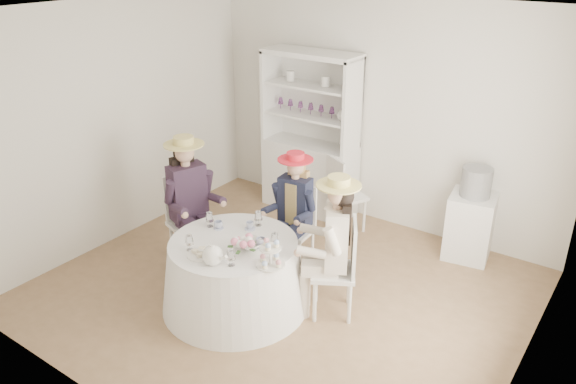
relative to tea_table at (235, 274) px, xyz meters
The scene contains 23 objects.
ground 0.61m from the tea_table, 63.24° to the left, with size 4.50×4.50×0.00m, color brown.
ceiling 2.41m from the tea_table, 63.24° to the left, with size 4.50×4.50×0.00m, color white.
wall_back 2.66m from the tea_table, 84.67° to the left, with size 4.50×4.50×0.00m, color silver.
wall_front 1.86m from the tea_table, 81.57° to the right, with size 4.50×4.50×0.00m, color silver.
wall_left 2.30m from the tea_table, 167.33° to the left, with size 4.50×4.50×0.00m, color silver.
wall_right 2.71m from the tea_table, 10.38° to the left, with size 4.50×4.50×0.00m, color silver.
tea_table is the anchor object (origin of this frame).
hutch 2.33m from the tea_table, 104.92° to the left, with size 1.30×0.69×2.04m.
side_table 2.66m from the tea_table, 55.35° to the left, with size 0.47×0.47×0.74m, color silver.
hatbox 2.72m from the tea_table, 55.35° to the left, with size 0.32×0.32×0.32m, color black.
guest_left 1.04m from the tea_table, 159.43° to the left, with size 0.59×0.55×1.45m.
guest_mid 1.01m from the tea_table, 87.09° to the left, with size 0.47×0.49×1.29m.
guest_right 1.03m from the tea_table, 27.70° to the left, with size 0.60×0.55×1.39m.
spare_chair 1.91m from the tea_table, 88.05° to the left, with size 0.53×0.53×0.95m.
teacup_a 0.49m from the tea_table, 156.47° to the left, with size 0.08×0.08×0.07m, color white.
teacup_b 0.48m from the tea_table, 96.30° to the left, with size 0.07×0.07×0.07m, color white.
teacup_c 0.47m from the tea_table, 19.02° to the left, with size 0.09×0.09×0.07m, color white.
flower_bowl 0.42m from the tea_table, ahead, with size 0.23×0.23×0.06m, color white.
flower_arrangement 0.48m from the tea_table, 22.86° to the right, with size 0.19×0.19×0.07m.
table_teapot 0.58m from the tea_table, 75.00° to the right, with size 0.26×0.18×0.19m.
sandwich_plate 0.50m from the tea_table, 103.34° to the right, with size 0.25×0.25×0.06m.
cupcake_stand 0.69m from the tea_table, 13.19° to the right, with size 0.25×0.25×0.23m.
stemware_set 0.42m from the tea_table, ahead, with size 0.84×0.81×0.15m.
Camera 1 is at (2.78, -3.86, 3.23)m, focal length 35.00 mm.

